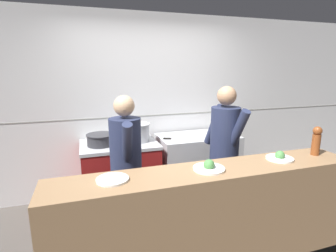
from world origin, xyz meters
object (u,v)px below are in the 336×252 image
plated_dish_dessert (280,157)px  plated_dish_main (112,179)px  sauce_pot (137,132)px  stock_pot (101,139)px  chef_sous (224,149)px  pepper_mill (316,140)px  plated_dish_appetiser (209,167)px  oven_range (121,174)px  chefs_knife (174,139)px  chef_head_cook (126,163)px

plated_dish_dessert → plated_dish_main: bearing=179.9°
sauce_pot → plated_dish_main: sauce_pot is taller
stock_pot → chef_sous: chef_sous is taller
sauce_pot → pepper_mill: size_ratio=1.18×
plated_dish_appetiser → oven_range: bearing=111.9°
stock_pot → pepper_mill: (2.01, -1.38, 0.19)m
chefs_knife → stock_pot: bearing=176.3°
pepper_mill → chef_sous: (-0.65, 0.66, -0.23)m
pepper_mill → chef_sous: 0.95m
pepper_mill → sauce_pot: bearing=136.9°
sauce_pot → chef_sous: size_ratio=0.21×
plated_dish_main → chef_head_cook: size_ratio=0.16×
plated_dish_dessert → chef_head_cook: size_ratio=0.16×
pepper_mill → chef_sous: chef_sous is taller
chefs_knife → pepper_mill: 1.70m
chefs_knife → chef_head_cook: bearing=-138.0°
plated_dish_main → plated_dish_appetiser: plated_dish_appetiser is taller
plated_dish_appetiser → pepper_mill: bearing=1.4°
pepper_mill → plated_dish_appetiser: bearing=-178.6°
plated_dish_main → oven_range: bearing=80.6°
oven_range → plated_dish_appetiser: size_ratio=3.63×
plated_dish_main → pepper_mill: 2.01m
oven_range → plated_dish_dessert: size_ratio=3.94×
plated_dish_main → plated_dish_dessert: plated_dish_dessert is taller
chef_sous → sauce_pot: bearing=127.8°
sauce_pot → stock_pot: bearing=-174.5°
sauce_pot → chef_head_cook: chef_head_cook is taller
chef_head_cook → chef_sous: chef_sous is taller
stock_pot → chef_sous: 1.54m
stock_pot → chef_head_cook: (0.20, -0.75, -0.07)m
oven_range → chef_sous: (1.13, -0.75, 0.48)m
sauce_pot → chefs_knife: (0.49, -0.11, -0.11)m
plated_dish_main → plated_dish_dessert: size_ratio=1.00×
chef_head_cook → plated_dish_appetiser: bearing=-43.1°
chef_sous → chefs_knife: bearing=109.7°
stock_pot → chef_head_cook: bearing=-74.8°
sauce_pot → plated_dish_dessert: (1.10, -1.43, 0.01)m
oven_range → stock_pot: (-0.24, -0.03, 0.52)m
sauce_pot → plated_dish_appetiser: bearing=-77.1°
oven_range → pepper_mill: (1.77, -1.42, 0.70)m
chef_head_cook → chef_sous: 1.16m
pepper_mill → chef_head_cook: size_ratio=0.18×
stock_pot → chef_head_cook: size_ratio=0.23×
chefs_knife → chef_sous: (0.39, -0.66, 0.02)m
plated_dish_main → chef_sous: chef_sous is taller
chefs_knife → chef_head_cook: chef_head_cook is taller
oven_range → sauce_pot: (0.25, 0.01, 0.56)m
pepper_mill → chef_sous: size_ratio=0.18×
chef_head_cook → stock_pot: bearing=109.3°
plated_dish_appetiser → chef_head_cook: 0.91m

